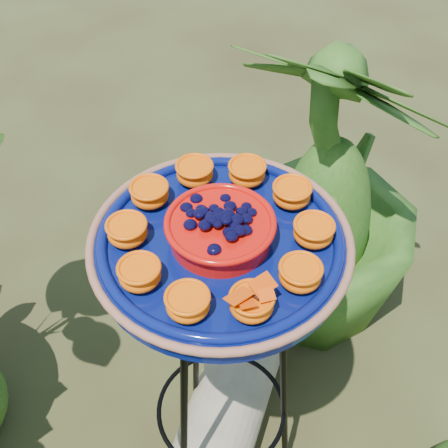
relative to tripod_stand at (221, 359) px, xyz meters
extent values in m
torus|color=black|center=(0.00, 0.00, 0.36)|extent=(0.29, 0.29, 0.02)
torus|color=black|center=(0.00, 0.00, -0.25)|extent=(0.37, 0.37, 0.01)
cylinder|color=black|center=(0.01, 0.15, -0.11)|extent=(0.02, 0.09, 0.93)
cylinder|color=black|center=(-0.14, -0.07, -0.11)|extent=(0.09, 0.05, 0.93)
cylinder|color=black|center=(0.13, -0.09, -0.11)|extent=(0.08, 0.07, 0.93)
cylinder|color=#071052|center=(0.00, 0.00, 0.39)|extent=(0.51, 0.51, 0.04)
torus|color=#966644|center=(0.00, 0.00, 0.41)|extent=(0.50, 0.50, 0.02)
torus|color=#071052|center=(0.00, 0.00, 0.42)|extent=(0.46, 0.46, 0.02)
cylinder|color=red|center=(0.00, 0.00, 0.44)|extent=(0.20, 0.20, 0.05)
torus|color=red|center=(0.00, 0.00, 0.46)|extent=(0.21, 0.21, 0.01)
ellipsoid|color=black|center=(0.00, 0.00, 0.47)|extent=(0.17, 0.17, 0.03)
ellipsoid|color=orange|center=(0.17, 0.02, 0.43)|extent=(0.07, 0.07, 0.04)
cylinder|color=#FF5405|center=(0.17, 0.02, 0.45)|extent=(0.07, 0.07, 0.01)
ellipsoid|color=orange|center=(0.13, 0.11, 0.43)|extent=(0.07, 0.07, 0.04)
cylinder|color=#FF5405|center=(0.13, 0.11, 0.45)|extent=(0.07, 0.07, 0.01)
ellipsoid|color=orange|center=(0.04, 0.17, 0.43)|extent=(0.07, 0.07, 0.04)
cylinder|color=#FF5405|center=(0.04, 0.17, 0.45)|extent=(0.07, 0.07, 0.01)
ellipsoid|color=orange|center=(-0.07, 0.16, 0.43)|extent=(0.07, 0.07, 0.04)
cylinder|color=#FF5405|center=(-0.07, 0.16, 0.45)|extent=(0.07, 0.07, 0.01)
ellipsoid|color=orange|center=(-0.15, 0.09, 0.43)|extent=(0.07, 0.07, 0.04)
cylinder|color=#FF5405|center=(-0.15, 0.09, 0.45)|extent=(0.07, 0.07, 0.01)
ellipsoid|color=orange|center=(-0.17, -0.02, 0.43)|extent=(0.07, 0.07, 0.04)
cylinder|color=#FF5405|center=(-0.17, -0.02, 0.45)|extent=(0.07, 0.07, 0.01)
ellipsoid|color=orange|center=(-0.13, -0.11, 0.43)|extent=(0.07, 0.07, 0.04)
cylinder|color=#FF5405|center=(-0.13, -0.11, 0.45)|extent=(0.07, 0.07, 0.01)
ellipsoid|color=orange|center=(-0.04, -0.17, 0.43)|extent=(0.07, 0.07, 0.04)
cylinder|color=#FF5405|center=(-0.04, -0.17, 0.45)|extent=(0.07, 0.07, 0.01)
ellipsoid|color=orange|center=(0.07, -0.16, 0.43)|extent=(0.07, 0.07, 0.04)
cylinder|color=#FF5405|center=(0.07, -0.16, 0.45)|extent=(0.07, 0.07, 0.01)
ellipsoid|color=orange|center=(0.15, -0.09, 0.43)|extent=(0.07, 0.07, 0.04)
cylinder|color=#FF5405|center=(0.15, -0.09, 0.45)|extent=(0.07, 0.07, 0.01)
cylinder|color=black|center=(-0.04, -0.17, 0.46)|extent=(0.01, 0.03, 0.00)
cube|color=#FF4E05|center=(-0.06, -0.16, 0.47)|extent=(0.05, 0.04, 0.01)
cube|color=#FF4E05|center=(-0.01, -0.16, 0.47)|extent=(0.05, 0.04, 0.01)
cylinder|color=tan|center=(0.05, 0.07, -0.46)|extent=(0.65, 0.61, 0.22)
imported|color=#244C14|center=(0.58, 0.35, -0.03)|extent=(0.82, 0.82, 1.09)
camera|label=1|loc=(-0.39, -0.67, 1.27)|focal=50.00mm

